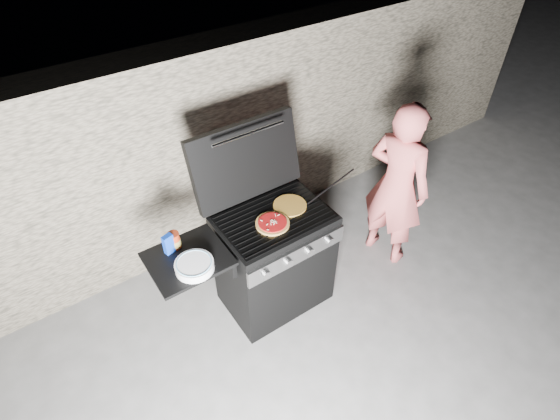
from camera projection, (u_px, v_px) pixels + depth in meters
ground at (275, 296)px, 3.68m from camera, size 50.00×50.00×0.00m
stone_wall at (206, 149)px, 3.73m from camera, size 8.00×0.35×1.80m
gas_grill at (247, 274)px, 3.27m from camera, size 1.34×0.79×0.91m
pizza_topped at (272, 223)px, 3.01m from camera, size 0.26×0.26×0.03m
pizza_plain at (290, 205)px, 3.15m from camera, size 0.30×0.30×0.01m
sauce_jar at (174, 240)px, 2.83m from camera, size 0.08×0.08×0.12m
blue_carton at (169, 244)px, 2.79m from camera, size 0.07×0.05×0.14m
plate_stack at (194, 266)px, 2.71m from camera, size 0.31×0.31×0.06m
person at (397, 186)px, 3.58m from camera, size 0.48×0.62×1.51m
tongs at (331, 186)px, 3.26m from camera, size 0.48×0.06×0.10m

